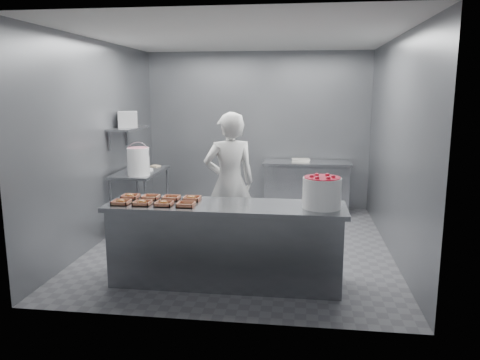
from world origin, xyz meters
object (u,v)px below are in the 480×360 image
back_counter (306,187)px  strawberry_tub (322,192)px  tray_5 (151,197)px  worker (230,183)px  tray_4 (130,196)px  tray_6 (171,198)px  tray_0 (121,202)px  tray_2 (164,203)px  glaze_bucket (138,161)px  service_counter (226,244)px  tray_1 (142,203)px  tray_3 (186,204)px  tray_7 (192,198)px  prep_table (141,190)px  appliance (128,119)px

back_counter → strawberry_tub: bearing=-87.8°
tray_5 → worker: bearing=50.2°
tray_4 → tray_6: (0.48, 0.00, -0.00)m
back_counter → tray_0: bearing=-120.9°
tray_0 → tray_6: tray_0 is taller
tray_2 → glaze_bucket: bearing=117.3°
service_counter → tray_1: size_ratio=13.88×
tray_2 → glaze_bucket: size_ratio=0.38×
tray_2 → tray_4: size_ratio=1.00×
back_counter → strawberry_tub: size_ratio=3.74×
tray_5 → tray_6: size_ratio=1.00×
tray_4 → strawberry_tub: bearing=-4.3°
service_counter → tray_3: 0.63m
tray_1 → tray_2: size_ratio=1.00×
tray_3 → tray_7: size_ratio=1.00×
tray_7 → strawberry_tub: 1.45m
tray_1 → service_counter: bearing=9.0°
tray_2 → tray_6: (0.00, 0.28, -0.00)m
tray_0 → strawberry_tub: 2.16m
tray_2 → service_counter: bearing=12.2°
prep_table → glaze_bucket: size_ratio=2.45×
prep_table → tray_6: tray_6 is taller
tray_0 → tray_2: 0.48m
service_counter → tray_4: tray_4 is taller
tray_6 → glaze_bucket: bearing=121.7°
back_counter → tray_6: 3.50m
prep_table → tray_7: bearing=-55.5°
tray_3 → tray_6: size_ratio=1.00×
tray_2 → tray_0: bearing=180.0°
tray_4 → worker: worker is taller
tray_7 → glaze_bucket: glaze_bucket is taller
back_counter → tray_3: bearing=-111.1°
tray_4 → tray_5: 0.24m
service_counter → worker: bearing=96.4°
back_counter → tray_1: (-1.79, -3.39, 0.47)m
service_counter → tray_7: size_ratio=13.88×
tray_6 → worker: bearing=60.2°
service_counter → strawberry_tub: (1.03, -0.02, 0.62)m
glaze_bucket → back_counter: bearing=34.2°
tray_6 → appliance: bearing=122.6°
tray_0 → tray_1: (0.24, 0.00, 0.00)m
tray_1 → appliance: 2.44m
service_counter → tray_4: (-1.13, 0.14, 0.47)m
tray_0 → tray_7: 0.77m
tray_6 → tray_5: bearing=180.0°
tray_2 → tray_5: bearing=130.3°
service_counter → back_counter: 3.37m
tray_5 → worker: worker is taller
service_counter → tray_6: tray_6 is taller
tray_3 → strawberry_tub: strawberry_tub is taller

